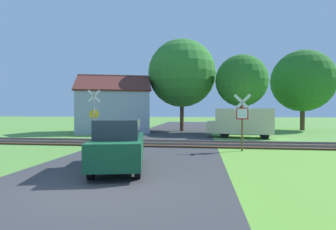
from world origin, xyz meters
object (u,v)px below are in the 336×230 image
at_px(tree_far, 303,81).
at_px(tree_right, 242,81).
at_px(parked_car, 119,144).
at_px(crossing_sign_far, 94,112).
at_px(stop_sign_near, 242,118).
at_px(house, 114,111).
at_px(tree_center, 182,73).
at_px(mail_truck, 242,122).

distance_m(tree_far, tree_right, 8.26).
relative_size(tree_far, parked_car, 2.00).
xyz_separation_m(crossing_sign_far, tree_right, (11.12, 7.59, 2.87)).
height_order(stop_sign_near, house, house).
bearing_deg(tree_right, tree_far, 32.45).
relative_size(stop_sign_near, tree_center, 0.32).
relative_size(tree_right, parked_car, 1.71).
xyz_separation_m(crossing_sign_far, tree_far, (18.08, 12.02, 3.26)).
bearing_deg(house, mail_truck, -34.10).
height_order(tree_right, mail_truck, tree_right).
bearing_deg(tree_far, house, -165.02).
distance_m(stop_sign_near, tree_far, 18.19).
bearing_deg(tree_far, crossing_sign_far, -146.39).
xyz_separation_m(tree_right, parked_car, (-6.53, -16.10, -3.97)).
xyz_separation_m(stop_sign_near, tree_center, (-4.10, 12.90, 4.17)).
height_order(tree_center, tree_far, tree_center).
height_order(house, tree_center, tree_center).
xyz_separation_m(tree_center, parked_car, (-0.85, -17.76, -4.99)).
distance_m(crossing_sign_far, parked_car, 9.73).
distance_m(crossing_sign_far, tree_center, 11.42).
bearing_deg(tree_right, stop_sign_near, -98.02).
relative_size(tree_center, parked_car, 2.19).
bearing_deg(crossing_sign_far, parked_car, -74.64).
relative_size(tree_far, mail_truck, 1.65).
distance_m(stop_sign_near, house, 14.89).
height_order(tree_right, parked_car, tree_right).
relative_size(stop_sign_near, parked_car, 0.69).
distance_m(crossing_sign_far, tree_right, 13.77).
height_order(stop_sign_near, crossing_sign_far, crossing_sign_far).
height_order(stop_sign_near, tree_center, tree_center).
bearing_deg(parked_car, tree_far, 44.74).
bearing_deg(tree_center, house, -159.98).
distance_m(house, tree_center, 7.78).
relative_size(tree_center, mail_truck, 1.81).
relative_size(tree_center, tree_far, 1.10).
xyz_separation_m(tree_far, mail_truck, (-7.53, -8.69, -4.01)).
distance_m(tree_right, mail_truck, 5.62).
xyz_separation_m(stop_sign_near, house, (-10.48, 10.57, 0.38)).
bearing_deg(tree_right, house, -176.84).
relative_size(house, tree_far, 0.95).
distance_m(house, tree_right, 12.40).
relative_size(house, tree_right, 1.11).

